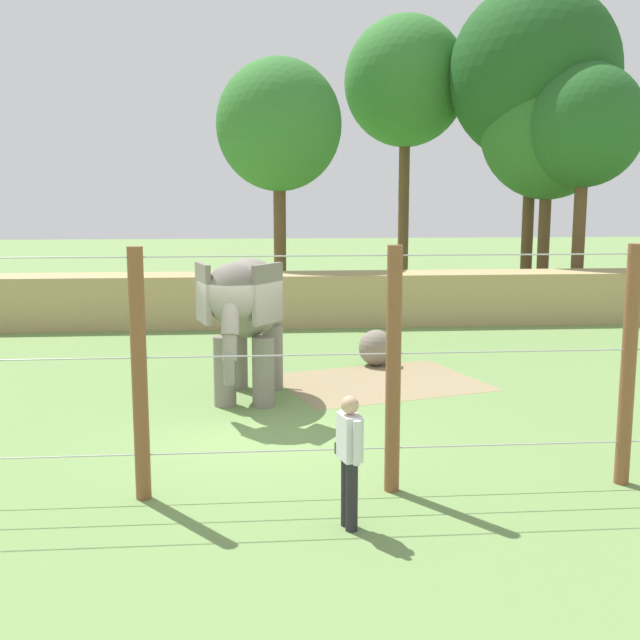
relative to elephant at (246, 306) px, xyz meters
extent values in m
plane|color=#6B8E4C|center=(0.23, -2.13, -1.90)|extent=(120.00, 120.00, 0.00)
cube|color=#937F5B|center=(2.87, 1.30, -1.89)|extent=(4.93, 4.28, 0.01)
cube|color=tan|center=(0.23, 9.16, -1.09)|extent=(36.00, 1.80, 1.61)
cylinder|color=gray|center=(0.31, -0.45, -1.21)|extent=(0.43, 0.43, 1.36)
cylinder|color=gray|center=(-0.43, -0.34, -1.21)|extent=(0.43, 0.43, 1.36)
cylinder|color=gray|center=(0.52, 0.93, -1.21)|extent=(0.43, 0.43, 1.36)
cylinder|color=gray|center=(-0.22, 1.04, -1.21)|extent=(0.43, 0.43, 1.36)
ellipsoid|color=gray|center=(0.05, 0.29, 0.13)|extent=(1.74, 2.71, 1.56)
ellipsoid|color=gray|center=(-0.20, -1.28, 0.40)|extent=(1.21, 1.12, 1.13)
cube|color=gray|center=(0.40, -1.27, 0.40)|extent=(0.57, 0.78, 1.07)
cube|color=gray|center=(-0.76, -1.09, 0.40)|extent=(0.34, 0.87, 1.07)
cylinder|color=gray|center=(-0.26, -1.69, 0.00)|extent=(0.38, 0.52, 0.61)
cylinder|color=gray|center=(-0.28, -1.81, -0.43)|extent=(0.31, 0.38, 0.57)
cylinder|color=gray|center=(-0.29, -1.88, -0.83)|extent=(0.23, 0.23, 0.54)
cylinder|color=gray|center=(0.26, 1.69, 0.03)|extent=(0.14, 0.31, 0.78)
sphere|color=gray|center=(3.05, 2.99, -1.46)|extent=(0.87, 0.87, 0.87)
cylinder|color=brown|center=(-1.36, -4.97, -0.20)|extent=(0.21, 0.21, 3.40)
cylinder|color=brown|center=(2.02, -4.97, -0.20)|extent=(0.21, 0.21, 3.40)
cylinder|color=brown|center=(5.32, -4.97, -0.20)|extent=(0.21, 0.21, 3.40)
cylinder|color=#B7B7BC|center=(0.23, -4.97, -1.29)|extent=(11.19, 0.02, 0.02)
cylinder|color=#B7B7BC|center=(0.23, -4.97, 0.04)|extent=(11.19, 0.02, 0.02)
cylinder|color=#B7B7BC|center=(0.23, -4.97, 1.36)|extent=(11.19, 0.02, 0.02)
cylinder|color=#232328|center=(1.31, -6.22, -1.46)|extent=(0.15, 0.15, 0.88)
cylinder|color=#232328|center=(1.27, -6.07, -1.46)|extent=(0.15, 0.15, 0.88)
cube|color=silver|center=(1.29, -6.14, -0.74)|extent=(0.30, 0.40, 0.56)
sphere|color=tan|center=(1.29, -6.14, -0.34)|extent=(0.22, 0.22, 0.22)
cylinder|color=silver|center=(1.34, -6.38, -0.74)|extent=(0.11, 0.11, 0.54)
cylinder|color=silver|center=(1.23, -5.91, -0.74)|extent=(0.11, 0.11, 0.54)
cube|color=black|center=(1.14, -5.91, -0.96)|extent=(0.03, 0.07, 0.14)
cylinder|color=brown|center=(10.66, 14.28, 1.02)|extent=(0.44, 0.44, 5.82)
ellipsoid|color=#1E511E|center=(10.66, 14.28, 6.61)|extent=(6.30, 6.30, 6.61)
cylinder|color=brown|center=(6.31, 16.86, 1.32)|extent=(0.44, 0.44, 6.44)
ellipsoid|color=#33752D|center=(6.31, 16.86, 6.64)|extent=(4.93, 4.93, 5.18)
cylinder|color=brown|center=(1.08, 12.84, 0.40)|extent=(0.44, 0.44, 4.59)
ellipsoid|color=#33752D|center=(1.08, 12.84, 4.56)|extent=(4.38, 4.38, 4.60)
cylinder|color=brown|center=(11.02, 13.50, 0.28)|extent=(0.44, 0.44, 4.35)
ellipsoid|color=#2D6B28|center=(11.02, 13.50, 4.58)|extent=(4.99, 4.99, 5.24)
cylinder|color=brown|center=(11.63, 11.74, 0.45)|extent=(0.44, 0.44, 4.70)
ellipsoid|color=#235B23|center=(11.63, 11.74, 4.53)|extent=(4.09, 4.09, 4.29)
camera|label=1|loc=(0.17, -15.17, 2.16)|focal=43.90mm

